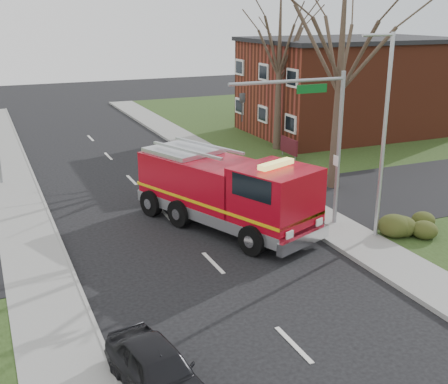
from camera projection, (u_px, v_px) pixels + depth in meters
name	position (u px, v px, depth m)	size (l,w,h in m)	color
ground	(213.00, 263.00, 21.36)	(120.00, 120.00, 0.00)	black
sidewalk_right	(348.00, 236.00, 23.71)	(2.40, 80.00, 0.15)	gray
sidewalk_left	(44.00, 293.00, 18.96)	(2.40, 80.00, 0.15)	gray
brick_building	(350.00, 86.00, 43.18)	(15.40, 10.40, 7.25)	maroon
health_center_sign	(289.00, 146.00, 35.99)	(0.12, 2.00, 1.40)	#481019
hedge_corner	(418.00, 223.00, 23.75)	(2.80, 2.00, 0.90)	#313714
bare_tree_near	(342.00, 47.00, 27.94)	(6.00, 6.00, 12.00)	#3E3124
bare_tree_far	(279.00, 54.00, 36.64)	(5.25, 5.25, 10.50)	#3E3124
traffic_signal_mast	(315.00, 124.00, 23.21)	(5.29, 0.18, 6.80)	gray
streetlight_pole	(383.00, 133.00, 22.25)	(1.48, 0.16, 8.40)	#B7BABF
fire_engine	(227.00, 193.00, 24.48)	(5.94, 9.16, 3.50)	#A50717
parked_car_maroon	(158.00, 371.00, 13.88)	(1.56, 3.89, 1.32)	black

